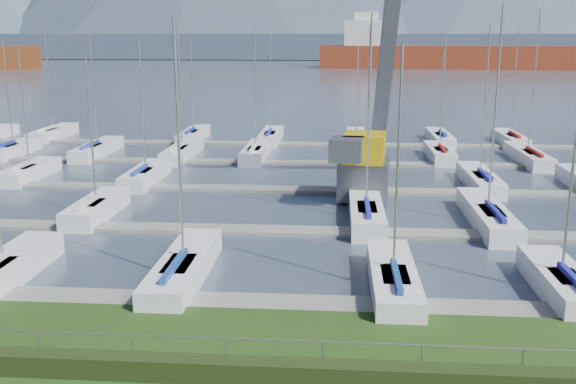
# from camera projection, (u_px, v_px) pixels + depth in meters

# --- Properties ---
(water) EXTENTS (800.00, 540.00, 0.20)m
(water) POSITION_uv_depth(u_px,v_px,m) (332.00, 63.00, 272.14)
(water) COLOR #3C4758
(hedge) EXTENTS (80.00, 0.70, 0.70)m
(hedge) POSITION_uv_depth(u_px,v_px,m) (257.00, 371.00, 19.56)
(hedge) COLOR #212F11
(hedge) RESTS_ON grass
(fence) EXTENTS (80.00, 0.04, 0.04)m
(fence) POSITION_uv_depth(u_px,v_px,m) (258.00, 340.00, 19.75)
(fence) COLOR gray
(fence) RESTS_ON grass
(foothill) EXTENTS (900.00, 80.00, 12.00)m
(foothill) POSITION_uv_depth(u_px,v_px,m) (334.00, 46.00, 338.49)
(foothill) COLOR #3F4B5C
(foothill) RESTS_ON water
(docks) EXTENTS (90.00, 41.60, 0.25)m
(docks) POSITION_uv_depth(u_px,v_px,m) (303.00, 190.00, 45.29)
(docks) COLOR slate
(docks) RESTS_ON water
(crane) EXTENTS (4.96, 13.34, 22.35)m
(crane) POSITION_uv_depth(u_px,v_px,m) (371.00, 114.00, 42.43)
(crane) COLOR #4F5056
(crane) RESTS_ON water
(cargo_ship_mid) EXTENTS (102.84, 27.44, 21.50)m
(cargo_ship_mid) POSITION_uv_depth(u_px,v_px,m) (454.00, 57.00, 224.19)
(cargo_ship_mid) COLOR maroon
(cargo_ship_mid) RESTS_ON water
(sailboat_fleet) EXTENTS (74.14, 50.25, 13.14)m
(sailboat_fleet) POSITION_uv_depth(u_px,v_px,m) (279.00, 105.00, 46.86)
(sailboat_fleet) COLOR #1B3A95
(sailboat_fleet) RESTS_ON water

